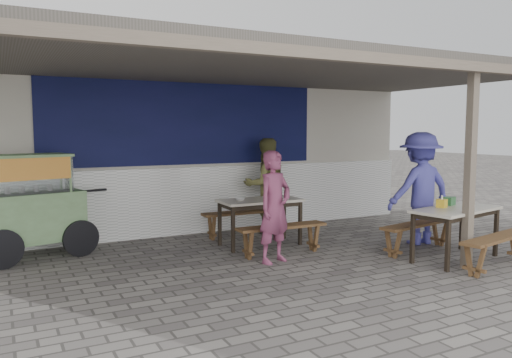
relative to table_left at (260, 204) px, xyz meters
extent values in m
plane|color=slate|center=(-0.51, -1.59, -0.67)|extent=(60.00, 60.00, 0.00)
cube|color=beige|center=(-0.51, 2.01, 1.08)|extent=(9.00, 1.20, 3.50)
cube|color=white|center=(-0.51, 1.38, -0.07)|extent=(9.00, 0.10, 1.20)
cube|color=#0E1042|center=(-0.71, 1.40, 1.38)|extent=(5.00, 0.03, 1.60)
cube|color=#514C45|center=(-0.51, -0.59, 2.08)|extent=(9.00, 4.20, 0.12)
cube|color=#7A6A5C|center=(-0.51, -2.64, 1.98)|extent=(9.00, 0.12, 0.12)
cube|color=#7A6A5C|center=(1.84, -2.49, 0.68)|extent=(0.11, 0.11, 2.70)
cube|color=beige|center=(0.00, 0.00, 0.06)|extent=(1.32, 0.67, 0.04)
cube|color=black|center=(0.00, 0.00, 0.00)|extent=(1.22, 0.57, 0.06)
cube|color=black|center=(-0.60, -0.26, -0.31)|extent=(0.05, 0.05, 0.71)
cube|color=black|center=(0.59, -0.28, -0.31)|extent=(0.05, 0.05, 0.71)
cube|color=black|center=(-0.59, 0.28, -0.31)|extent=(0.05, 0.05, 0.71)
cube|color=black|center=(0.60, 0.26, -0.31)|extent=(0.05, 0.05, 0.71)
cube|color=brown|center=(-0.01, -0.71, -0.24)|extent=(1.42, 0.30, 0.04)
cube|color=brown|center=(-0.57, -0.71, -0.46)|extent=(0.05, 0.28, 0.41)
cube|color=brown|center=(0.54, -0.72, -0.46)|extent=(0.05, 0.28, 0.41)
cube|color=brown|center=(0.01, 0.71, -0.24)|extent=(1.42, 0.30, 0.04)
cube|color=brown|center=(-0.54, 0.72, -0.46)|extent=(0.05, 0.28, 0.41)
cube|color=brown|center=(0.57, 0.71, -0.46)|extent=(0.05, 0.28, 0.41)
cube|color=beige|center=(2.07, -2.09, 0.06)|extent=(1.53, 0.92, 0.04)
cube|color=black|center=(2.07, -2.09, 0.00)|extent=(1.41, 0.80, 0.06)
cube|color=black|center=(1.48, -2.48, -0.31)|extent=(0.05, 0.05, 0.71)
cube|color=black|center=(2.76, -2.23, -0.31)|extent=(0.05, 0.05, 0.71)
cube|color=black|center=(1.37, -1.96, -0.31)|extent=(0.05, 0.05, 0.71)
cube|color=black|center=(2.66, -1.71, -0.31)|extent=(0.05, 0.05, 0.71)
cube|color=brown|center=(2.19, -2.70, -0.24)|extent=(1.55, 0.57, 0.04)
cube|color=brown|center=(1.58, -2.82, -0.46)|extent=(0.10, 0.28, 0.41)
cube|color=brown|center=(1.95, -1.49, -0.24)|extent=(1.55, 0.57, 0.04)
cube|color=brown|center=(1.34, -1.61, -0.46)|extent=(0.10, 0.28, 0.41)
cube|color=brown|center=(2.55, -1.37, -0.46)|extent=(0.10, 0.28, 0.41)
cube|color=#79A76F|center=(-3.29, 0.80, -0.04)|extent=(1.43, 0.97, 0.68)
cube|color=#79A76F|center=(-3.29, 0.80, -0.40)|extent=(1.37, 0.92, 0.05)
cylinder|color=black|center=(-3.71, 0.31, -0.40)|extent=(0.54, 0.18, 0.54)
cylinder|color=black|center=(-2.68, 0.57, -0.40)|extent=(0.54, 0.18, 0.54)
cube|color=silver|center=(-3.33, 0.79, 0.56)|extent=(1.17, 0.82, 0.53)
cube|color=#79A76F|center=(-3.33, 0.79, 0.83)|extent=(1.22, 0.86, 0.04)
cube|color=#D35831|center=(-3.26, 0.49, 0.65)|extent=(0.94, 0.25, 0.31)
cylinder|color=black|center=(-2.54, 0.98, 0.25)|extent=(0.67, 0.20, 0.04)
imported|color=#803959|center=(-0.30, -1.02, 0.12)|extent=(0.66, 0.54, 1.58)
imported|color=brown|center=(0.61, 0.94, 0.19)|extent=(0.88, 0.70, 1.71)
imported|color=#4E4CB3|center=(2.38, -1.08, 0.25)|extent=(1.23, 0.76, 1.83)
cube|color=yellow|center=(1.92, -1.95, 0.14)|extent=(0.15, 0.15, 0.12)
cube|color=#316F3A|center=(2.21, -1.83, 0.14)|extent=(0.21, 0.18, 0.12)
cylinder|color=white|center=(0.39, 0.18, 0.12)|extent=(0.07, 0.07, 0.08)
imported|color=silver|center=(-0.34, 0.04, 0.10)|extent=(0.19, 0.19, 0.04)
camera|label=1|loc=(-3.71, -7.03, 1.19)|focal=35.00mm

